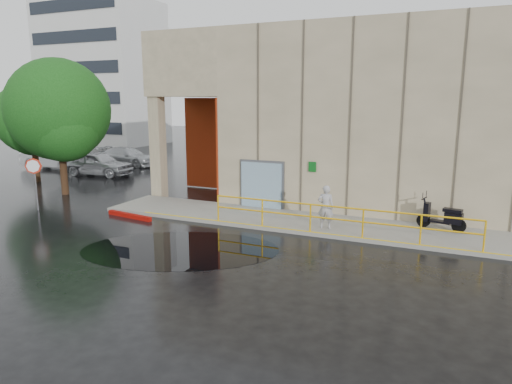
% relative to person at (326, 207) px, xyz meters
% --- Properties ---
extents(ground, '(120.00, 120.00, 0.00)m').
position_rel_person_xyz_m(ground, '(-3.70, -3.77, -0.97)').
color(ground, black).
rests_on(ground, ground).
extents(sidewalk, '(20.00, 3.00, 0.15)m').
position_rel_person_xyz_m(sidewalk, '(0.30, 0.73, -0.89)').
color(sidewalk, gray).
rests_on(sidewalk, ground).
extents(building, '(20.00, 10.17, 8.00)m').
position_rel_person_xyz_m(building, '(1.40, 7.22, 3.24)').
color(building, gray).
rests_on(building, ground).
extents(guardrail, '(9.56, 0.06, 1.03)m').
position_rel_person_xyz_m(guardrail, '(0.55, -0.62, -0.29)').
color(guardrail, '#EEB00C').
rests_on(guardrail, sidewalk).
extents(distant_building, '(12.00, 8.08, 15.00)m').
position_rel_person_xyz_m(distant_building, '(-31.70, 24.21, 6.54)').
color(distant_building, silver).
rests_on(distant_building, ground).
extents(person, '(0.64, 0.47, 1.63)m').
position_rel_person_xyz_m(person, '(0.00, 0.00, 0.00)').
color(person, '#A7A7AC').
rests_on(person, sidewalk).
extents(scooter, '(1.79, 0.94, 1.36)m').
position_rel_person_xyz_m(scooter, '(3.99, 1.48, -0.04)').
color(scooter, black).
rests_on(scooter, sidewalk).
extents(stop_sign, '(0.60, 0.44, 2.35)m').
position_rel_person_xyz_m(stop_sign, '(-12.70, -1.86, 0.77)').
color(stop_sign, slate).
rests_on(stop_sign, ground).
extents(red_curb, '(2.40, 0.54, 0.18)m').
position_rel_person_xyz_m(red_curb, '(-8.07, -1.27, -0.88)').
color(red_curb, '#8D0A05').
rests_on(red_curb, ground).
extents(puddle, '(7.59, 6.19, 0.01)m').
position_rel_person_xyz_m(puddle, '(-3.86, -3.91, -0.96)').
color(puddle, black).
rests_on(puddle, ground).
extents(car_a, '(4.76, 2.22, 1.58)m').
position_rel_person_xyz_m(car_a, '(-16.95, 6.63, -0.18)').
color(car_a, '#AAACB2').
rests_on(car_a, ground).
extents(car_b, '(4.95, 2.19, 1.58)m').
position_rel_person_xyz_m(car_b, '(-21.87, 7.68, -0.18)').
color(car_b, white).
rests_on(car_b, ground).
extents(car_c, '(4.74, 2.00, 1.37)m').
position_rel_person_xyz_m(car_c, '(-18.06, 10.97, -0.28)').
color(car_c, '#A1A5A9').
rests_on(car_c, ground).
extents(tree_near, '(5.13, 5.13, 6.92)m').
position_rel_person_xyz_m(tree_near, '(-14.14, 1.20, 3.19)').
color(tree_near, black).
rests_on(tree_near, ground).
extents(tree_far, '(4.19, 4.19, 5.88)m').
position_rel_person_xyz_m(tree_far, '(-18.55, 3.25, 2.65)').
color(tree_far, black).
rests_on(tree_far, ground).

